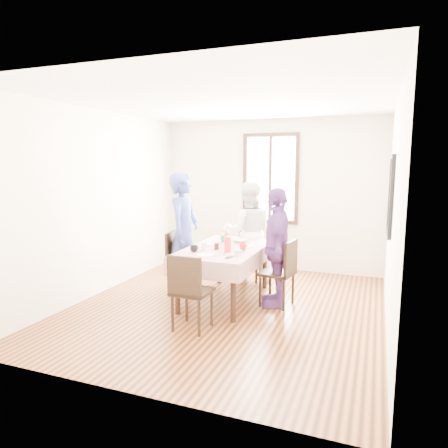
{
  "coord_description": "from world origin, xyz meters",
  "views": [
    {
      "loc": [
        1.84,
        -4.94,
        1.93
      ],
      "look_at": [
        -0.13,
        0.21,
        1.1
      ],
      "focal_mm": 32.55,
      "sensor_mm": 36.0,
      "label": 1
    }
  ],
  "objects": [
    {
      "name": "tablecloth",
      "position": [
        -0.13,
        0.26,
        0.76
      ],
      "size": [
        1.0,
        1.7,
        0.01
      ],
      "primitive_type": "cube",
      "color": "#51080F",
      "rests_on": "dining_table"
    },
    {
      "name": "flower_vase",
      "position": [
        -0.15,
        0.35,
        0.83
      ],
      "size": [
        0.07,
        0.07,
        0.13
      ],
      "primitive_type": "cylinder",
      "color": "silver",
      "rests_on": "tablecloth"
    },
    {
      "name": "back_wall",
      "position": [
        0.0,
        2.25,
        1.35
      ],
      "size": [
        4.0,
        0.0,
        4.0
      ],
      "primitive_type": "plane",
      "rotation": [
        1.57,
        0.0,
        0.0
      ],
      "color": "#F0E1C8",
      "rests_on": "ground"
    },
    {
      "name": "drinking_glass",
      "position": [
        -0.34,
        0.01,
        0.81
      ],
      "size": [
        0.07,
        0.07,
        0.11
      ],
      "primitive_type": "cylinder",
      "color": "silver",
      "rests_on": "tablecloth"
    },
    {
      "name": "plate_far",
      "position": [
        -0.1,
        0.86,
        0.77
      ],
      "size": [
        0.2,
        0.2,
        0.01
      ],
      "primitive_type": "cylinder",
      "color": "white",
      "rests_on": "tablecloth"
    },
    {
      "name": "plate_right",
      "position": [
        0.15,
        0.39,
        0.77
      ],
      "size": [
        0.2,
        0.2,
        0.01
      ],
      "primitive_type": "cylinder",
      "color": "white",
      "rests_on": "tablecloth"
    },
    {
      "name": "serving_bowl",
      "position": [
        -0.05,
        0.68,
        0.79
      ],
      "size": [
        0.21,
        0.21,
        0.05
      ],
      "primitive_type": "imported",
      "rotation": [
        0.0,
        0.0,
        0.05
      ],
      "color": "white",
      "rests_on": "tablecloth"
    },
    {
      "name": "chair_right",
      "position": [
        0.6,
        0.31,
        0.46
      ],
      "size": [
        0.48,
        0.48,
        0.91
      ],
      "primitive_type": "cube",
      "rotation": [
        0.0,
        0.0,
        1.42
      ],
      "color": "black",
      "rests_on": "ground"
    },
    {
      "name": "juice_carton",
      "position": [
        0.01,
        -0.02,
        0.87
      ],
      "size": [
        0.07,
        0.07,
        0.21
      ],
      "primitive_type": "cube",
      "color": "red",
      "rests_on": "tablecloth"
    },
    {
      "name": "jam_jar",
      "position": [
        -0.19,
        0.08,
        0.81
      ],
      "size": [
        0.07,
        0.07,
        0.09
      ],
      "primitive_type": "cylinder",
      "color": "black",
      "rests_on": "tablecloth"
    },
    {
      "name": "ground",
      "position": [
        0.0,
        0.0,
        0.0
      ],
      "size": [
        4.5,
        4.5,
        0.0
      ],
      "primitive_type": "plane",
      "color": "black",
      "rests_on": "ground"
    },
    {
      "name": "butter_tub",
      "position": [
        0.2,
        -0.14,
        0.79
      ],
      "size": [
        0.1,
        0.1,
        0.05
      ],
      "primitive_type": "cylinder",
      "color": "white",
      "rests_on": "tablecloth"
    },
    {
      "name": "dining_table",
      "position": [
        -0.13,
        0.26,
        0.38
      ],
      "size": [
        0.88,
        1.58,
        0.75
      ],
      "primitive_type": "cube",
      "color": "black",
      "rests_on": "ground"
    },
    {
      "name": "butter_lid",
      "position": [
        0.2,
        -0.14,
        0.82
      ],
      "size": [
        0.12,
        0.12,
        0.01
      ],
      "primitive_type": "cylinder",
      "color": "blue",
      "rests_on": "butter_tub"
    },
    {
      "name": "window_pane",
      "position": [
        0.0,
        2.24,
        1.65
      ],
      "size": [
        0.9,
        0.02,
        1.5
      ],
      "primitive_type": "cube",
      "color": "white",
      "rests_on": "back_wall"
    },
    {
      "name": "window_frame",
      "position": [
        0.0,
        2.23,
        1.65
      ],
      "size": [
        1.02,
        0.06,
        1.62
      ],
      "primitive_type": "cube",
      "color": "black",
      "rests_on": "back_wall"
    },
    {
      "name": "right_wall",
      "position": [
        2.0,
        0.0,
        1.35
      ],
      "size": [
        0.0,
        4.5,
        4.5
      ],
      "primitive_type": "plane",
      "rotation": [
        1.57,
        0.0,
        -1.57
      ],
      "color": "#F0E1C8",
      "rests_on": "ground"
    },
    {
      "name": "chair_far",
      "position": [
        -0.13,
        1.35,
        0.46
      ],
      "size": [
        0.46,
        0.46,
        0.91
      ],
      "primitive_type": "cube",
      "rotation": [
        0.0,
        0.0,
        3.23
      ],
      "color": "black",
      "rests_on": "ground"
    },
    {
      "name": "mug_flag",
      "position": [
        0.18,
        0.13,
        0.81
      ],
      "size": [
        0.14,
        0.14,
        0.1
      ],
      "primitive_type": "imported",
      "rotation": [
        0.0,
        0.0,
        0.6
      ],
      "color": "red",
      "rests_on": "tablecloth"
    },
    {
      "name": "person_far",
      "position": [
        -0.13,
        1.33,
        0.82
      ],
      "size": [
        0.96,
        0.85,
        1.64
      ],
      "primitive_type": "imported",
      "rotation": [
        0.0,
        0.0,
        3.48
      ],
      "color": "white",
      "rests_on": "ground"
    },
    {
      "name": "art_poster",
      "position": [
        1.98,
        0.3,
        1.55
      ],
      "size": [
        0.04,
        0.76,
        0.96
      ],
      "primitive_type": "cube",
      "color": "red",
      "rests_on": "right_wall"
    },
    {
      "name": "plate_left",
      "position": [
        -0.43,
        0.37,
        0.77
      ],
      "size": [
        0.2,
        0.2,
        0.01
      ],
      "primitive_type": "cylinder",
      "color": "white",
      "rests_on": "tablecloth"
    },
    {
      "name": "person_right",
      "position": [
        0.58,
        0.31,
        0.81
      ],
      "size": [
        0.62,
        1.01,
        1.61
      ],
      "primitive_type": "imported",
      "rotation": [
        0.0,
        0.0,
        -1.31
      ],
      "color": "#582F72",
      "rests_on": "ground"
    },
    {
      "name": "plate_near",
      "position": [
        -0.19,
        -0.31,
        0.77
      ],
      "size": [
        0.2,
        0.2,
        0.01
      ],
      "primitive_type": "cylinder",
      "color": "white",
      "rests_on": "tablecloth"
    },
    {
      "name": "mug_black",
      "position": [
        -0.41,
        -0.16,
        0.8
      ],
      "size": [
        0.12,
        0.12,
        0.08
      ],
      "primitive_type": "imported",
      "rotation": [
        0.0,
        0.0,
        0.07
      ],
      "color": "black",
      "rests_on": "tablecloth"
    },
    {
      "name": "flower_bunch",
      "position": [
        -0.15,
        0.35,
        0.95
      ],
      "size": [
        0.09,
        0.09,
        0.1
      ],
      "primitive_type": null,
      "color": "yellow",
      "rests_on": "flower_vase"
    },
    {
      "name": "chair_near",
      "position": [
        -0.13,
        -0.82,
        0.46
      ],
      "size": [
        0.44,
        0.44,
        0.91
      ],
      "primitive_type": "cube",
      "rotation": [
        0.0,
        0.0,
        -0.04
      ],
      "color": "black",
      "rests_on": "ground"
    },
    {
      "name": "smartphone",
      "position": [
        0.13,
        -0.3,
        0.77
      ],
      "size": [
        0.07,
        0.13,
        0.01
      ],
      "primitive_type": "cube",
      "color": "black",
      "rests_on": "tablecloth"
    },
    {
      "name": "mug_green",
      "position": [
        -0.28,
        0.61,
        0.81
      ],
      "size": [
        0.15,
        0.15,
        0.09
      ],
      "primitive_type": "imported",
      "rotation": [
        0.0,
        0.0,
        -0.48
      ],
      "color": "#0C7226",
      "rests_on": "tablecloth"
    },
    {
      "name": "chair_left",
      "position": [
        -0.86,
        0.41,
        0.46
      ],
      "size": [
        0.48,
        0.48,
        0.91
      ],
      "primitive_type": "cube",
      "rotation": [
        0.0,
        0.0,
        -1.42
      ],
      "color": "black",
      "rests_on": "ground"
    },
    {
      "name": "person_left",
      "position": [
        -0.84,
        0.41,
        0.9
      ],
      "size": [
        0.45,
        0.67,
        1.79
      ],
      "primitive_type": "imported",
      "rotation": [
        0.0,
        0.0,
        1.61
      ],
      "color": "navy",
      "rests_on": "ground"
    }
  ]
}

